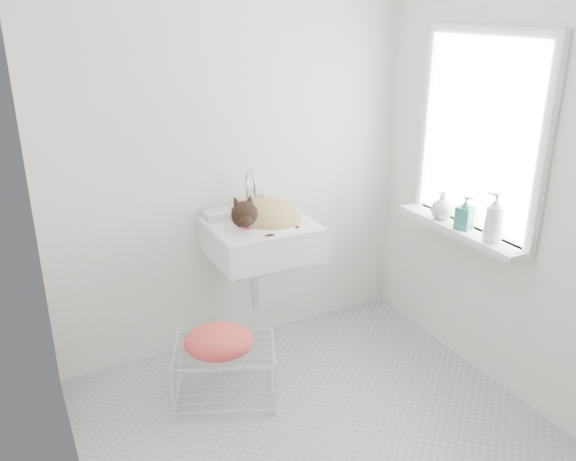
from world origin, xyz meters
name	(u,v)px	position (x,y,z in m)	size (l,w,h in m)	color
floor	(316,428)	(0.00, 0.00, 0.00)	(2.20, 2.00, 0.02)	#AEAEAE
back_wall	(233,144)	(0.00, 1.00, 1.25)	(2.20, 0.02, 2.50)	white
right_wall	(510,162)	(1.10, 0.00, 1.25)	(0.02, 2.00, 2.50)	white
left_wall	(47,233)	(-1.10, 0.00, 1.25)	(0.02, 2.00, 2.50)	white
window_glass	(481,135)	(1.09, 0.20, 1.35)	(0.01, 0.80, 1.00)	white
window_frame	(479,136)	(1.07, 0.20, 1.35)	(0.04, 0.90, 1.10)	white
windowsill	(460,230)	(1.01, 0.20, 0.83)	(0.16, 0.88, 0.04)	white
sink	(261,223)	(0.05, 0.74, 0.85)	(0.58, 0.50, 0.23)	white
faucet	(248,191)	(0.05, 0.92, 0.99)	(0.21, 0.15, 0.21)	silver
cat	(264,217)	(0.06, 0.72, 0.89)	(0.43, 0.34, 0.27)	tan
wire_rack	(225,373)	(-0.31, 0.44, 0.15)	(0.52, 0.36, 0.31)	silver
towel	(220,349)	(-0.35, 0.39, 0.34)	(0.36, 0.26, 0.15)	orange
bottle_a	(491,241)	(1.00, -0.04, 0.85)	(0.09, 0.09, 0.22)	white
bottle_b	(463,229)	(1.00, 0.17, 0.85)	(0.08, 0.08, 0.18)	#29786A
bottle_c	(441,218)	(1.00, 0.35, 0.85)	(0.12, 0.12, 0.16)	silver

